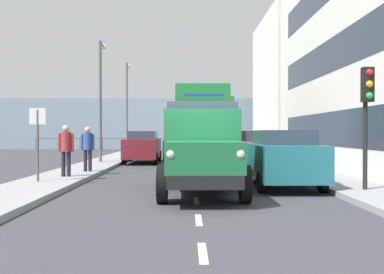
# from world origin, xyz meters

# --- Properties ---
(ground_plane) EXTENTS (80.00, 80.00, 0.00)m
(ground_plane) POSITION_xyz_m (0.00, -10.68, 0.00)
(ground_plane) COLOR #38383D
(sidewalk_left) EXTENTS (2.04, 40.38, 0.15)m
(sidewalk_left) POSITION_xyz_m (-4.61, -10.68, 0.07)
(sidewalk_left) COLOR gray
(sidewalk_left) RESTS_ON ground_plane
(sidewalk_right) EXTENTS (2.04, 40.38, 0.15)m
(sidewalk_right) POSITION_xyz_m (4.61, -10.68, 0.07)
(sidewalk_right) COLOR gray
(sidewalk_right) RESTS_ON ground_plane
(road_centreline_markings) EXTENTS (0.12, 36.81, 0.01)m
(road_centreline_markings) POSITION_xyz_m (0.00, -10.54, 0.00)
(road_centreline_markings) COLOR silver
(road_centreline_markings) RESTS_ON ground_plane
(building_far_block) EXTENTS (7.54, 11.23, 10.50)m
(building_far_block) POSITION_xyz_m (-9.40, -23.96, 5.25)
(building_far_block) COLOR silver
(building_far_block) RESTS_ON ground_plane
(sea_horizon) EXTENTS (80.00, 0.80, 5.00)m
(sea_horizon) POSITION_xyz_m (0.00, -33.87, 2.50)
(sea_horizon) COLOR gray
(sea_horizon) RESTS_ON ground_plane
(seawall_railing) EXTENTS (28.08, 0.08, 1.20)m
(seawall_railing) POSITION_xyz_m (-0.00, -30.27, 0.92)
(seawall_railing) COLOR #4C5156
(seawall_railing) RESTS_ON ground_plane
(truck_vintage_green) EXTENTS (2.17, 5.64, 2.43)m
(truck_vintage_green) POSITION_xyz_m (-0.17, -1.09, 1.18)
(truck_vintage_green) COLOR black
(truck_vintage_green) RESTS_ON ground_plane
(lorry_cargo_green) EXTENTS (2.58, 8.20, 3.87)m
(lorry_cargo_green) POSITION_xyz_m (-0.48, -11.46, 2.08)
(lorry_cargo_green) COLOR #1E7033
(lorry_cargo_green) RESTS_ON ground_plane
(car_teal_kerbside_near) EXTENTS (1.87, 4.56, 1.72)m
(car_teal_kerbside_near) POSITION_xyz_m (-2.64, -2.96, 0.90)
(car_teal_kerbside_near) COLOR #1E6670
(car_teal_kerbside_near) RESTS_ON ground_plane
(car_red_kerbside_1) EXTENTS (1.92, 4.56, 1.72)m
(car_red_kerbside_1) POSITION_xyz_m (-2.64, -9.29, 0.90)
(car_red_kerbside_1) COLOR #B21E1E
(car_red_kerbside_1) RESTS_ON ground_plane
(car_maroon_oppositeside_0) EXTENTS (1.83, 4.44, 1.72)m
(car_maroon_oppositeside_0) POSITION_xyz_m (2.64, -13.73, 0.90)
(car_maroon_oppositeside_0) COLOR maroon
(car_maroon_oppositeside_0) RESTS_ON ground_plane
(pedestrian_near_railing) EXTENTS (0.53, 0.34, 1.76)m
(pedestrian_near_railing) POSITION_xyz_m (4.37, -4.71, 1.19)
(pedestrian_near_railing) COLOR black
(pedestrian_near_railing) RESTS_ON sidewalk_right
(pedestrian_couple_a) EXTENTS (0.53, 0.34, 1.72)m
(pedestrian_couple_a) POSITION_xyz_m (4.07, -6.72, 1.16)
(pedestrian_couple_a) COLOR black
(pedestrian_couple_a) RESTS_ON sidewalk_right
(traffic_light_near) EXTENTS (0.28, 0.41, 3.20)m
(traffic_light_near) POSITION_xyz_m (-4.47, -1.02, 2.47)
(traffic_light_near) COLOR black
(traffic_light_near) RESTS_ON sidewalk_left
(lamp_post_promenade) EXTENTS (0.32, 1.14, 6.22)m
(lamp_post_promenade) POSITION_xyz_m (4.70, -12.64, 3.87)
(lamp_post_promenade) COLOR #59595B
(lamp_post_promenade) RESTS_ON sidewalk_right
(lamp_post_far) EXTENTS (0.32, 1.14, 6.69)m
(lamp_post_far) POSITION_xyz_m (4.75, -23.01, 4.12)
(lamp_post_far) COLOR #59595B
(lamp_post_far) RESTS_ON sidewalk_right
(street_sign) EXTENTS (0.50, 0.07, 2.25)m
(street_sign) POSITION_xyz_m (4.81, -3.15, 1.68)
(street_sign) COLOR #4C4C4C
(street_sign) RESTS_ON sidewalk_right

